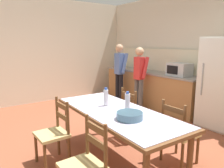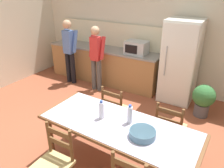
% 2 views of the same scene
% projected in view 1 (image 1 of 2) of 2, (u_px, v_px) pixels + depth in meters
% --- Properties ---
extents(ground_plane, '(8.32, 8.32, 0.00)m').
position_uv_depth(ground_plane, '(108.00, 140.00, 3.82)').
color(ground_plane, brown).
extents(wall_back, '(6.52, 0.12, 2.90)m').
position_uv_depth(wall_back, '(202.00, 53.00, 5.07)').
color(wall_back, beige).
rests_on(wall_back, ground).
extents(wall_left, '(0.12, 5.20, 2.90)m').
position_uv_depth(wall_left, '(42.00, 51.00, 6.14)').
color(wall_left, beige).
rests_on(wall_left, ground).
extents(kitchen_counter, '(3.07, 0.66, 0.92)m').
position_uv_depth(kitchen_counter, '(150.00, 88.00, 5.97)').
color(kitchen_counter, '#9E7042').
rests_on(kitchen_counter, ground).
extents(counter_splashback, '(3.03, 0.03, 0.60)m').
position_uv_depth(counter_splashback, '(159.00, 60.00, 6.00)').
color(counter_splashback, beige).
rests_on(counter_splashback, kitchen_counter).
extents(refrigerator, '(0.71, 0.73, 1.79)m').
position_uv_depth(refrigerator, '(222.00, 83.00, 4.27)').
color(refrigerator, silver).
rests_on(refrigerator, ground).
extents(microwave, '(0.50, 0.39, 0.30)m').
position_uv_depth(microwave, '(179.00, 69.00, 5.08)').
color(microwave, '#B2B7BC').
rests_on(microwave, kitchen_counter).
extents(dining_table, '(2.17, 0.94, 0.77)m').
position_uv_depth(dining_table, '(116.00, 116.00, 2.99)').
color(dining_table, brown).
rests_on(dining_table, ground).
extents(bottle_near_centre, '(0.07, 0.07, 0.27)m').
position_uv_depth(bottle_near_centre, '(106.00, 97.00, 3.17)').
color(bottle_near_centre, silver).
rests_on(bottle_near_centre, dining_table).
extents(bottle_off_centre, '(0.07, 0.07, 0.27)m').
position_uv_depth(bottle_off_centre, '(127.00, 102.00, 2.92)').
color(bottle_off_centre, silver).
rests_on(bottle_off_centre, dining_table).
extents(serving_bowl, '(0.32, 0.32, 0.09)m').
position_uv_depth(serving_bowl, '(130.00, 115.00, 2.63)').
color(serving_bowl, slate).
rests_on(serving_bowl, dining_table).
extents(chair_side_near_right, '(0.43, 0.41, 0.91)m').
position_uv_depth(chair_side_near_right, '(85.00, 165.00, 2.26)').
color(chair_side_near_right, brown).
rests_on(chair_side_near_right, ground).
extents(chair_side_far_right, '(0.42, 0.40, 0.91)m').
position_uv_depth(chair_side_far_right, '(178.00, 133.00, 3.04)').
color(chair_side_far_right, brown).
rests_on(chair_side_far_right, ground).
extents(chair_side_far_left, '(0.44, 0.42, 0.91)m').
position_uv_depth(chair_side_far_left, '(134.00, 115.00, 3.82)').
color(chair_side_far_left, brown).
rests_on(chair_side_far_left, ground).
extents(chair_side_near_left, '(0.43, 0.41, 0.91)m').
position_uv_depth(chair_side_near_left, '(54.00, 133.00, 3.04)').
color(chair_side_near_left, brown).
rests_on(chair_side_near_left, ground).
extents(person_at_sink, '(0.41, 0.28, 1.64)m').
position_uv_depth(person_at_sink, '(120.00, 70.00, 6.12)').
color(person_at_sink, black).
rests_on(person_at_sink, ground).
extents(person_at_counter, '(0.39, 0.27, 1.57)m').
position_uv_depth(person_at_counter, '(139.00, 75.00, 5.45)').
color(person_at_counter, '#4C4C4C').
rests_on(person_at_counter, ground).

